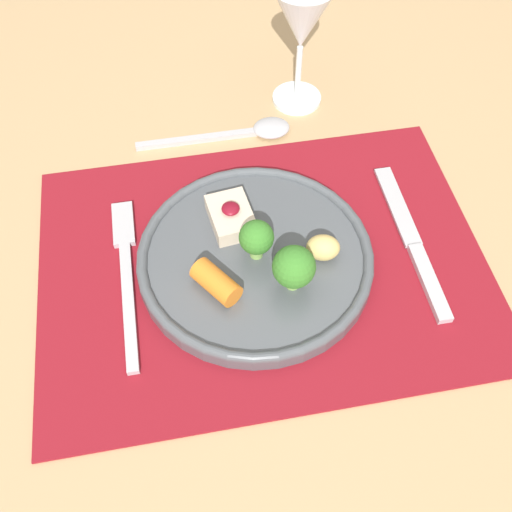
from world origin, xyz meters
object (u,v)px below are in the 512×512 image
Objects in this scene: dinner_plate at (257,259)px; fork at (126,268)px; knife at (415,249)px; wine_glass_near at (302,24)px; spoon at (250,131)px.

dinner_plate is 1.17× the size of fork.
knife is at bearing -3.08° from dinner_plate.
knife is 0.31m from wine_glass_near.
wine_glass_near reaches higher than knife.
wine_glass_near reaches higher than dinner_plate.
spoon is (-0.15, 0.22, -0.00)m from knife.
fork is (-0.14, 0.02, -0.01)m from dinner_plate.
spoon reaches higher than fork.
fork is 0.32m from knife.
fork is 0.25m from spoon.
dinner_plate is 0.14m from fork.
knife is (0.32, -0.03, 0.00)m from fork.
wine_glass_near is (-0.07, 0.28, 0.11)m from knife.
spoon is (0.17, 0.19, -0.00)m from fork.
dinner_plate is 0.30m from wine_glass_near.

